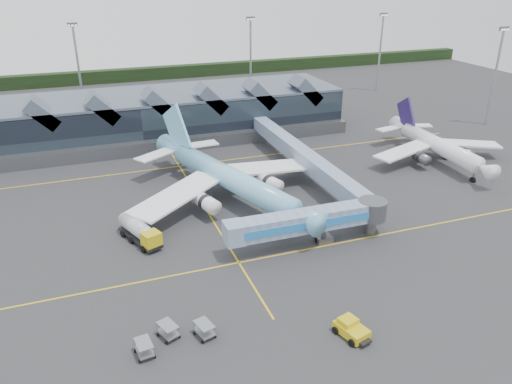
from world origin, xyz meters
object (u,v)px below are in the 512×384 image
object	(u,v)px
regional_jet	(436,145)
fuel_truck	(138,230)
main_airliner	(226,176)
jet_bridge	(318,220)
pushback_tug	(351,329)

from	to	relation	value
regional_jet	fuel_truck	size ratio (longest dim) A/B	3.39
main_airliner	jet_bridge	size ratio (longest dim) A/B	1.70
regional_jet	pushback_tug	distance (m)	56.50
pushback_tug	jet_bridge	bearing A→B (deg)	58.90
main_airliner	regional_jet	xyz separation A→B (m)	(43.13, 2.79, -0.59)
main_airliner	regional_jet	size ratio (longest dim) A/B	1.33
main_airliner	fuel_truck	xyz separation A→B (m)	(-15.38, -9.14, -2.18)
main_airliner	regional_jet	world-z (taller)	main_airliner
main_airliner	fuel_truck	size ratio (longest dim) A/B	4.50
jet_bridge	pushback_tug	bearing A→B (deg)	-105.13
fuel_truck	regional_jet	bearing A→B (deg)	-9.94
jet_bridge	pushback_tug	distance (m)	19.10
jet_bridge	fuel_truck	size ratio (longest dim) A/B	2.64
fuel_truck	pushback_tug	bearing A→B (deg)	-78.30
main_airliner	pushback_tug	distance (m)	36.37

